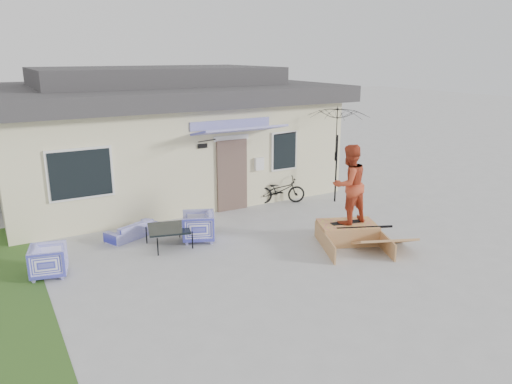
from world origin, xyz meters
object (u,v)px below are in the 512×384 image
loveseat (132,227)px  patio_umbrella (337,147)px  coffee_table (169,237)px  skateboard (347,222)px  armchair_right (198,225)px  skate_ramp (347,232)px  skater (349,183)px  armchair_left (49,259)px  bicycle (280,187)px

loveseat → patio_umbrella: patio_umbrella is taller
coffee_table → skateboard: size_ratio=1.13×
loveseat → armchair_right: armchair_right is taller
armchair_right → skate_ramp: armchair_right is taller
skateboard → skater: size_ratio=0.44×
armchair_left → bicycle: bicycle is taller
loveseat → bicycle: bearing=163.7°
armchair_right → skate_ramp: bearing=82.8°
armchair_left → skater: bearing=-89.9°
loveseat → skateboard: bearing=124.1°
skate_ramp → skateboard: (0.02, 0.04, 0.26)m
loveseat → skateboard: 5.39m
skater → patio_umbrella: bearing=-126.1°
skate_ramp → loveseat: bearing=170.0°
patio_umbrella → skater: bearing=-123.4°
armchair_left → skateboard: bearing=-89.9°
coffee_table → patio_umbrella: 6.06m
skater → skate_ramp: bearing=64.9°
skate_ramp → bicycle: bearing=108.1°
loveseat → skate_ramp: 5.39m
coffee_table → skater: 4.52m
armchair_left → bicycle: size_ratio=0.47×
bicycle → patio_umbrella: 2.14m
coffee_table → patio_umbrella: bearing=9.5°
armchair_right → skate_ramp: (3.17, -1.86, -0.17)m
patio_umbrella → skateboard: bearing=-123.4°
armchair_right → bicycle: bearing=139.1°
armchair_left → skateboard: (6.69, -1.48, 0.12)m
armchair_left → patio_umbrella: 8.73m
bicycle → patio_umbrella: size_ratio=0.71×
armchair_left → skater: (6.69, -1.48, 1.11)m
bicycle → skate_ramp: bicycle is taller
skateboard → skate_ramp: bearing=-101.9°
armchair_left → armchair_right: (3.49, 0.34, 0.03)m
armchair_left → patio_umbrella: (8.52, 1.30, 1.38)m
skater → skateboard: bearing=180.0°
armchair_left → coffee_table: (2.73, 0.34, -0.13)m
coffee_table → armchair_right: bearing=-0.1°
bicycle → skater: skater is taller
armchair_right → coffee_table: (-0.76, 0.00, -0.16)m
loveseat → skate_ramp: size_ratio=0.74×
armchair_left → skateboard: size_ratio=0.87×
armchair_right → skateboard: 3.67m
skateboard → skater: 0.99m
armchair_right → coffee_table: size_ratio=0.83×
coffee_table → skateboard: skateboard is taller
loveseat → bicycle: size_ratio=0.87×
skater → armchair_left: bearing=-15.1°
armchair_right → bicycle: bicycle is taller
armchair_left → armchair_right: armchair_right is taller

